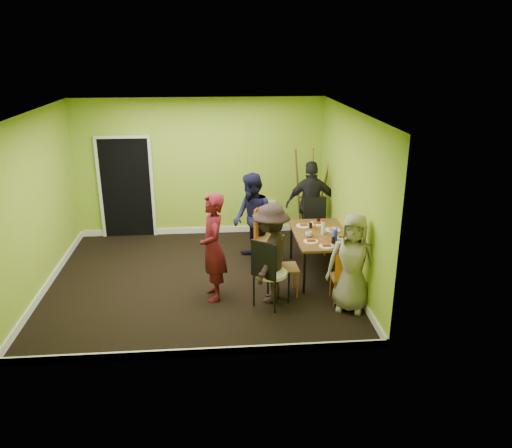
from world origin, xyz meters
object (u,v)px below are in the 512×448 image
at_px(easel, 311,195).
at_px(person_back_end, 311,204).
at_px(dining_table, 321,236).
at_px(chair_back_end, 315,213).
at_px(person_left_far, 252,219).
at_px(person_front_end, 352,263).
at_px(chair_bentwood, 269,270).
at_px(chair_left_far, 265,233).
at_px(chair_front_end, 344,275).
at_px(orange_bottle, 315,227).
at_px(chair_left_near, 280,263).
at_px(blue_bottle, 335,235).
at_px(thermos, 323,228).
at_px(person_standing, 213,247).
at_px(person_left_near, 271,253).

distance_m(easel, person_back_end, 0.34).
bearing_deg(dining_table, chair_back_end, 84.00).
height_order(person_left_far, person_front_end, person_left_far).
distance_m(dining_table, chair_back_end, 1.13).
bearing_deg(chair_bentwood, chair_back_end, 103.06).
distance_m(chair_left_far, chair_back_end, 1.19).
relative_size(chair_front_end, orange_bottle, 10.35).
bearing_deg(chair_left_near, blue_bottle, 107.44).
xyz_separation_m(chair_bentwood, person_front_end, (1.21, -0.16, 0.14)).
relative_size(easel, blue_bottle, 10.27).
height_order(chair_left_far, chair_left_near, chair_left_far).
height_order(chair_left_far, easel, easel).
relative_size(dining_table, chair_bentwood, 1.37).
height_order(chair_bentwood, thermos, chair_bentwood).
xyz_separation_m(chair_left_far, orange_bottle, (0.83, -0.32, 0.19)).
distance_m(person_left_far, person_front_end, 2.27).
bearing_deg(easel, person_front_end, -88.57).
bearing_deg(person_left_far, blue_bottle, 35.83).
bearing_deg(person_back_end, chair_front_end, 92.27).
distance_m(chair_left_near, chair_bentwood, 0.46).
relative_size(person_standing, person_left_far, 1.03).
bearing_deg(person_standing, chair_front_end, 72.41).
height_order(blue_bottle, person_front_end, person_front_end).
height_order(chair_left_far, chair_bentwood, chair_bentwood).
relative_size(dining_table, chair_left_far, 1.40).
relative_size(chair_bentwood, blue_bottle, 5.90).
height_order(easel, person_left_far, easel).
relative_size(chair_front_end, person_left_far, 0.52).
relative_size(easel, person_front_end, 1.27).
xyz_separation_m(chair_bentwood, person_back_end, (1.09, 2.39, 0.24)).
height_order(chair_left_near, person_front_end, person_front_end).
xyz_separation_m(dining_table, person_left_near, (-0.95, -0.85, 0.08)).
distance_m(easel, person_front_end, 2.88).
xyz_separation_m(chair_left_near, person_left_near, (-0.17, -0.18, 0.24)).
distance_m(chair_back_end, person_back_end, 0.24).
bearing_deg(dining_table, person_standing, -158.82).
xyz_separation_m(dining_table, person_standing, (-1.81, -0.70, 0.15)).
relative_size(person_standing, person_left_near, 1.09).
relative_size(easel, person_left_near, 1.22).
bearing_deg(person_left_far, person_front_end, 18.21).
bearing_deg(blue_bottle, chair_bentwood, -147.95).
bearing_deg(chair_left_near, person_standing, -90.21).
height_order(chair_bentwood, person_standing, person_standing).
bearing_deg(blue_bottle, thermos, 114.08).
bearing_deg(person_left_near, thermos, 150.49).
distance_m(dining_table, blue_bottle, 0.41).
bearing_deg(chair_bentwood, person_left_near, 116.51).
bearing_deg(person_standing, person_back_end, 129.82).
bearing_deg(chair_front_end, person_left_far, 128.28).
xyz_separation_m(chair_left_near, orange_bottle, (0.70, 0.87, 0.25)).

